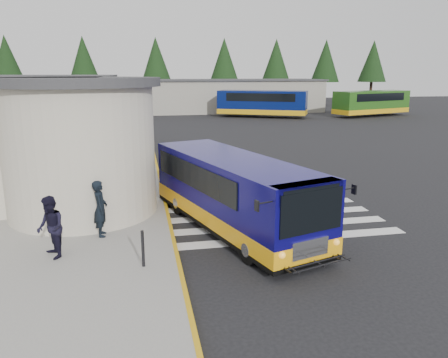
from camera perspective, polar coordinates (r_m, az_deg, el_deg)
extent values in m
plane|color=black|center=(17.07, 6.26, -3.76)|extent=(140.00, 140.00, 0.00)
cube|color=gray|center=(20.56, -22.14, -1.46)|extent=(10.00, 34.00, 0.15)
cube|color=gold|center=(20.18, -8.24, -0.83)|extent=(0.12, 34.00, 0.16)
cube|color=#B3AA97|center=(24.56, -26.69, 5.97)|extent=(10.00, 16.00, 4.50)
cylinder|color=#B3AA97|center=(16.37, -18.21, 3.52)|extent=(5.20, 5.20, 4.50)
cylinder|color=#38383A|center=(16.15, -18.86, 11.92)|extent=(5.80, 5.80, 0.30)
cube|color=black|center=(20.93, -15.16, 2.65)|extent=(0.08, 1.20, 2.20)
cube|color=#38383A|center=(20.70, -14.05, 6.24)|extent=(1.20, 1.80, 0.12)
cube|color=silver|center=(14.06, 8.19, -7.71)|extent=(8.00, 0.55, 0.01)
cube|color=silver|center=(15.12, 6.69, -6.09)|extent=(8.00, 0.55, 0.01)
cube|color=silver|center=(16.20, 5.40, -4.69)|extent=(8.00, 0.55, 0.01)
cube|color=silver|center=(17.30, 4.28, -3.46)|extent=(8.00, 0.55, 0.01)
cube|color=silver|center=(18.41, 3.29, -2.37)|extent=(8.00, 0.55, 0.01)
cube|color=gray|center=(58.63, -0.37, 10.75)|extent=(26.00, 8.00, 4.00)
cube|color=#38383A|center=(58.56, -0.38, 12.80)|extent=(26.40, 8.40, 0.20)
cylinder|color=black|center=(67.78, -26.10, 9.62)|extent=(0.44, 0.44, 3.60)
cone|color=black|center=(67.72, -26.55, 13.82)|extent=(4.40, 4.40, 6.40)
cylinder|color=black|center=(65.98, -17.56, 10.29)|extent=(0.44, 0.44, 3.60)
cone|color=black|center=(65.91, -17.88, 14.62)|extent=(4.40, 4.40, 6.40)
cylinder|color=black|center=(65.66, -8.71, 10.75)|extent=(0.44, 0.44, 3.60)
cone|color=black|center=(65.60, -8.88, 15.11)|extent=(4.40, 4.40, 6.40)
cylinder|color=black|center=(66.86, 0.03, 10.95)|extent=(0.44, 0.44, 3.60)
cone|color=black|center=(66.80, 0.04, 15.24)|extent=(4.40, 4.40, 6.40)
cylinder|color=black|center=(68.86, 6.70, 10.95)|extent=(0.44, 0.44, 3.60)
cone|color=black|center=(68.80, 6.82, 15.11)|extent=(4.40, 4.40, 6.40)
cylinder|color=black|center=(71.70, 12.91, 10.81)|extent=(0.44, 0.44, 3.60)
cone|color=black|center=(71.64, 13.13, 14.80)|extent=(4.40, 4.40, 6.40)
cylinder|color=black|center=(75.29, 18.58, 10.57)|extent=(0.44, 0.44, 3.60)
cone|color=black|center=(75.23, 18.88, 14.37)|extent=(4.40, 4.40, 6.40)
cube|color=#0B0757|center=(14.39, 1.15, -1.25)|extent=(4.49, 8.24, 2.08)
cube|color=#F4A710|center=(14.62, 1.14, -4.24)|extent=(4.53, 8.28, 0.49)
cube|color=black|center=(14.71, 1.13, -5.32)|extent=(4.51, 8.27, 0.19)
cube|color=black|center=(11.15, 11.40, -4.26)|extent=(1.87, 0.63, 1.10)
cube|color=silver|center=(11.48, 11.20, -8.88)|extent=(1.11, 0.39, 0.49)
cube|color=black|center=(14.41, -4.12, 0.45)|extent=(1.78, 5.57, 0.79)
cube|color=black|center=(15.44, 3.48, 1.37)|extent=(1.78, 5.57, 0.79)
cylinder|color=black|center=(12.08, 3.38, -9.14)|extent=(0.51, 0.89, 0.85)
cylinder|color=black|center=(13.14, 10.65, -7.42)|extent=(0.51, 0.89, 0.85)
cylinder|color=black|center=(16.23, -5.89, -3.11)|extent=(0.51, 0.89, 0.85)
cylinder|color=black|center=(17.04, 0.15, -2.22)|extent=(0.51, 0.89, 0.85)
cube|color=black|center=(10.28, 4.30, -3.52)|extent=(0.09, 0.16, 0.26)
cube|color=black|center=(12.18, 16.63, -1.30)|extent=(0.09, 0.16, 0.26)
imported|color=black|center=(14.02, -15.84, -3.71)|extent=(0.46, 0.67, 1.77)
imported|color=black|center=(12.82, -21.72, -5.91)|extent=(0.95, 1.04, 1.74)
cylinder|color=black|center=(11.72, -10.55, -8.92)|extent=(0.08, 0.08, 0.99)
cube|color=#06134E|center=(51.34, 5.02, 9.98)|extent=(10.32, 7.03, 2.59)
cube|color=gold|center=(51.42, 5.00, 8.81)|extent=(10.36, 7.08, 0.56)
cube|color=black|center=(51.30, 5.04, 10.66)|extent=(8.33, 6.08, 0.90)
cube|color=#245516|center=(55.25, 18.72, 9.53)|extent=(10.23, 5.64, 2.52)
cube|color=gold|center=(55.33, 18.64, 8.48)|extent=(10.28, 5.68, 0.55)
cube|color=black|center=(55.22, 18.77, 10.16)|extent=(8.16, 5.02, 0.88)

